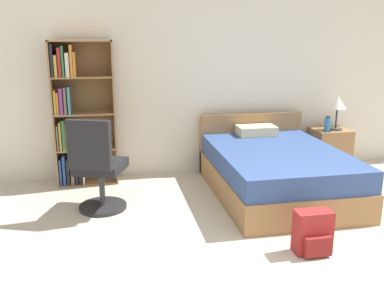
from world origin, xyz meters
name	(u,v)px	position (x,y,z in m)	size (l,w,h in m)	color
wall_back	(223,76)	(0.00, 3.23, 1.30)	(9.00, 0.06, 2.60)	silver
bookshelf	(76,115)	(-1.92, 2.99, 0.88)	(0.74, 0.31, 1.78)	olive
bed	(275,170)	(0.37, 2.17, 0.29)	(1.42, 2.00, 0.81)	olive
office_chair	(98,168)	(-1.67, 2.00, 0.49)	(0.62, 0.68, 1.04)	#232326
nightstand	(329,149)	(1.46, 2.89, 0.29)	(0.49, 0.46, 0.58)	olive
table_lamp	(338,104)	(1.50, 2.85, 0.93)	(0.23, 0.23, 0.46)	#333333
water_bottle	(327,124)	(1.34, 2.78, 0.68)	(0.08, 0.08, 0.21)	teal
backpack_red	(313,233)	(0.16, 0.74, 0.18)	(0.32, 0.22, 0.38)	maroon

